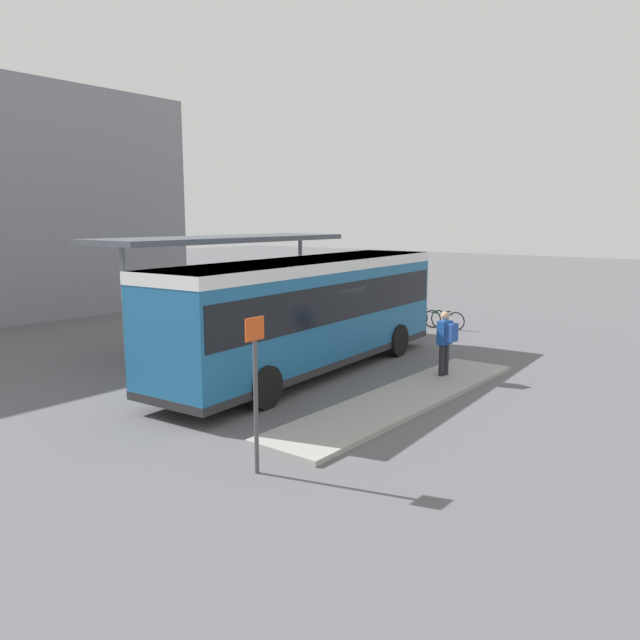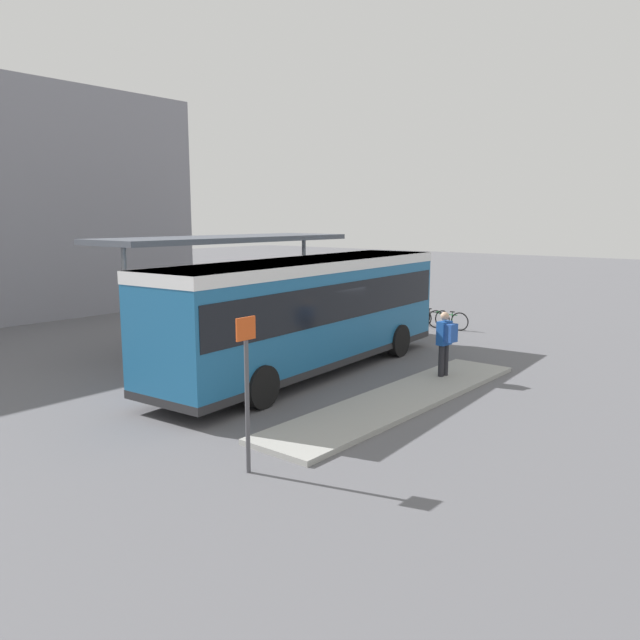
{
  "view_description": "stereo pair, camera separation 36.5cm",
  "coord_description": "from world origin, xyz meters",
  "px_view_note": "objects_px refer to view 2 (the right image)",
  "views": [
    {
      "loc": [
        -13.69,
        -11.26,
        4.48
      ],
      "look_at": [
        0.55,
        0.0,
        1.48
      ],
      "focal_mm": 35.0,
      "sensor_mm": 36.0,
      "label": 1
    },
    {
      "loc": [
        -13.46,
        -11.54,
        4.48
      ],
      "look_at": [
        0.55,
        0.0,
        1.48
      ],
      "focal_mm": 35.0,
      "sensor_mm": 36.0,
      "label": 2
    }
  ],
  "objects_px": {
    "bicycle_black": "(433,318)",
    "potted_planter_far_side": "(254,337)",
    "bicycle_green": "(448,320)",
    "bicycle_yellow": "(398,314)",
    "pedestrian_waiting": "(446,340)",
    "platform_sign": "(247,388)",
    "potted_planter_near_shelter": "(211,350)",
    "city_bus": "(308,307)",
    "bicycle_red": "(413,317)"
  },
  "relations": [
    {
      "from": "bicycle_black",
      "to": "potted_planter_far_side",
      "type": "xyz_separation_m",
      "value": [
        -8.95,
        1.41,
        0.35
      ]
    },
    {
      "from": "bicycle_green",
      "to": "bicycle_yellow",
      "type": "xyz_separation_m",
      "value": [
        0.09,
        2.41,
        0.0
      ]
    },
    {
      "from": "pedestrian_waiting",
      "to": "potted_planter_far_side",
      "type": "relative_size",
      "value": 1.29
    },
    {
      "from": "potted_planter_far_side",
      "to": "platform_sign",
      "type": "bearing_deg",
      "value": -135.18
    },
    {
      "from": "bicycle_green",
      "to": "potted_planter_far_side",
      "type": "distance_m",
      "value": 9.04
    },
    {
      "from": "potted_planter_near_shelter",
      "to": "pedestrian_waiting",
      "type": "bearing_deg",
      "value": -58.94
    },
    {
      "from": "bicycle_yellow",
      "to": "potted_planter_near_shelter",
      "type": "xyz_separation_m",
      "value": [
        -10.78,
        -0.41,
        0.28
      ]
    },
    {
      "from": "bicycle_black",
      "to": "platform_sign",
      "type": "xyz_separation_m",
      "value": [
        -15.34,
        -4.93,
        1.18
      ]
    },
    {
      "from": "city_bus",
      "to": "potted_planter_far_side",
      "type": "relative_size",
      "value": 8.01
    },
    {
      "from": "bicycle_green",
      "to": "platform_sign",
      "type": "relative_size",
      "value": 0.63
    },
    {
      "from": "bicycle_yellow",
      "to": "city_bus",
      "type": "bearing_deg",
      "value": -80.76
    },
    {
      "from": "bicycle_red",
      "to": "potted_planter_far_side",
      "type": "relative_size",
      "value": 1.19
    },
    {
      "from": "city_bus",
      "to": "bicycle_red",
      "type": "relative_size",
      "value": 6.75
    },
    {
      "from": "bicycle_yellow",
      "to": "platform_sign",
      "type": "relative_size",
      "value": 0.63
    },
    {
      "from": "city_bus",
      "to": "pedestrian_waiting",
      "type": "relative_size",
      "value": 6.23
    },
    {
      "from": "bicycle_black",
      "to": "potted_planter_near_shelter",
      "type": "xyz_separation_m",
      "value": [
        -10.89,
        1.2,
        0.28
      ]
    },
    {
      "from": "potted_planter_near_shelter",
      "to": "bicycle_red",
      "type": "bearing_deg",
      "value": -2.13
    },
    {
      "from": "city_bus",
      "to": "pedestrian_waiting",
      "type": "bearing_deg",
      "value": -67.89
    },
    {
      "from": "bicycle_green",
      "to": "bicycle_yellow",
      "type": "distance_m",
      "value": 2.41
    },
    {
      "from": "bicycle_red",
      "to": "potted_planter_near_shelter",
      "type": "distance_m",
      "value": 10.68
    },
    {
      "from": "potted_planter_near_shelter",
      "to": "platform_sign",
      "type": "relative_size",
      "value": 0.45
    },
    {
      "from": "bicycle_black",
      "to": "potted_planter_far_side",
      "type": "bearing_deg",
      "value": -89.29
    },
    {
      "from": "bicycle_green",
      "to": "pedestrian_waiting",
      "type": "bearing_deg",
      "value": 113.04
    },
    {
      "from": "potted_planter_near_shelter",
      "to": "platform_sign",
      "type": "height_order",
      "value": "platform_sign"
    },
    {
      "from": "city_bus",
      "to": "bicycle_red",
      "type": "bearing_deg",
      "value": 7.43
    },
    {
      "from": "pedestrian_waiting",
      "to": "city_bus",
      "type": "bearing_deg",
      "value": 33.2
    },
    {
      "from": "pedestrian_waiting",
      "to": "bicycle_green",
      "type": "bearing_deg",
      "value": -55.78
    },
    {
      "from": "bicycle_black",
      "to": "pedestrian_waiting",
      "type": "bearing_deg",
      "value": -48.84
    },
    {
      "from": "bicycle_red",
      "to": "potted_planter_near_shelter",
      "type": "height_order",
      "value": "potted_planter_near_shelter"
    },
    {
      "from": "pedestrian_waiting",
      "to": "bicycle_black",
      "type": "distance_m",
      "value": 8.74
    },
    {
      "from": "potted_planter_near_shelter",
      "to": "bicycle_black",
      "type": "bearing_deg",
      "value": -6.29
    },
    {
      "from": "platform_sign",
      "to": "pedestrian_waiting",
      "type": "bearing_deg",
      "value": 2.78
    },
    {
      "from": "bicycle_yellow",
      "to": "potted_planter_near_shelter",
      "type": "height_order",
      "value": "potted_planter_near_shelter"
    },
    {
      "from": "pedestrian_waiting",
      "to": "bicycle_yellow",
      "type": "distance_m",
      "value": 9.6
    },
    {
      "from": "pedestrian_waiting",
      "to": "potted_planter_near_shelter",
      "type": "relative_size",
      "value": 1.43
    },
    {
      "from": "bicycle_green",
      "to": "potted_planter_near_shelter",
      "type": "xyz_separation_m",
      "value": [
        -10.69,
        2.0,
        0.28
      ]
    },
    {
      "from": "bicycle_red",
      "to": "potted_planter_far_side",
      "type": "bearing_deg",
      "value": 79.55
    },
    {
      "from": "bicycle_green",
      "to": "potted_planter_near_shelter",
      "type": "distance_m",
      "value": 10.88
    },
    {
      "from": "city_bus",
      "to": "bicycle_yellow",
      "type": "xyz_separation_m",
      "value": [
        9.06,
        2.65,
        -1.54
      ]
    },
    {
      "from": "city_bus",
      "to": "platform_sign",
      "type": "xyz_separation_m",
      "value": [
        -6.17,
        -3.89,
        -0.36
      ]
    },
    {
      "from": "city_bus",
      "to": "potted_planter_far_side",
      "type": "xyz_separation_m",
      "value": [
        0.21,
        2.46,
        -1.19
      ]
    },
    {
      "from": "bicycle_black",
      "to": "potted_planter_near_shelter",
      "type": "bearing_deg",
      "value": -86.64
    },
    {
      "from": "potted_planter_far_side",
      "to": "platform_sign",
      "type": "relative_size",
      "value": 0.5
    },
    {
      "from": "potted_planter_near_shelter",
      "to": "bicycle_yellow",
      "type": "bearing_deg",
      "value": 2.15
    },
    {
      "from": "potted_planter_far_side",
      "to": "potted_planter_near_shelter",
      "type": "bearing_deg",
      "value": -173.87
    },
    {
      "from": "pedestrian_waiting",
      "to": "potted_planter_near_shelter",
      "type": "xyz_separation_m",
      "value": [
        -3.46,
        5.75,
        -0.49
      ]
    },
    {
      "from": "bicycle_black",
      "to": "bicycle_yellow",
      "type": "xyz_separation_m",
      "value": [
        -0.1,
        1.61,
        0.0
      ]
    },
    {
      "from": "pedestrian_waiting",
      "to": "platform_sign",
      "type": "xyz_separation_m",
      "value": [
        -7.91,
        -0.38,
        0.41
      ]
    },
    {
      "from": "bicycle_red",
      "to": "bicycle_green",
      "type": "bearing_deg",
      "value": 174.31
    },
    {
      "from": "bicycle_yellow",
      "to": "potted_planter_far_side",
      "type": "bearing_deg",
      "value": -95.8
    }
  ]
}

